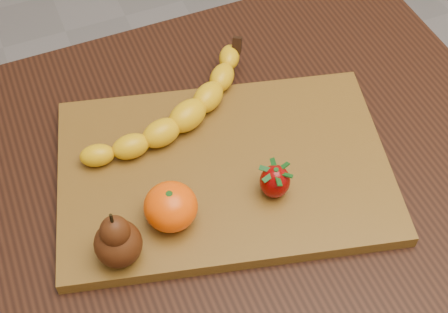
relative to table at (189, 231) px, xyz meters
name	(u,v)px	position (x,y,z in m)	size (l,w,h in m)	color
table	(189,231)	(0.00, 0.00, 0.00)	(1.00, 0.70, 0.76)	black
cutting_board	(224,170)	(0.06, 0.01, 0.11)	(0.45, 0.30, 0.02)	brown
banana	(188,116)	(0.04, 0.10, 0.14)	(0.26, 0.07, 0.04)	#EEB70B
pear	(116,237)	(-0.11, -0.07, 0.16)	(0.06, 0.06, 0.09)	#441F0A
mandarin	(171,207)	(-0.03, -0.04, 0.15)	(0.07, 0.07, 0.06)	#FA4E02
strawberry	(275,181)	(0.10, -0.06, 0.14)	(0.04, 0.04, 0.05)	#7E0303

